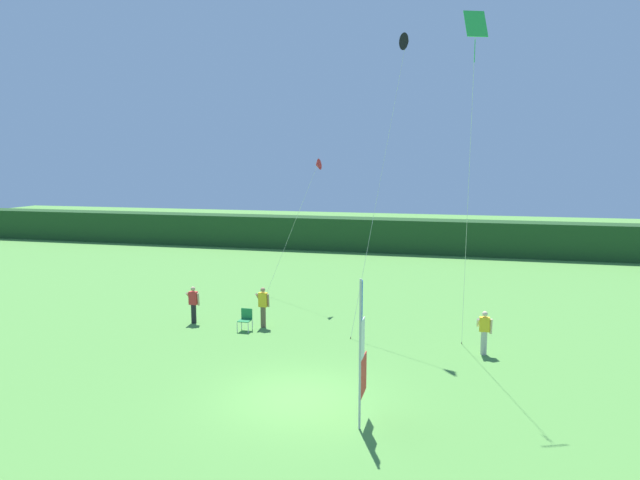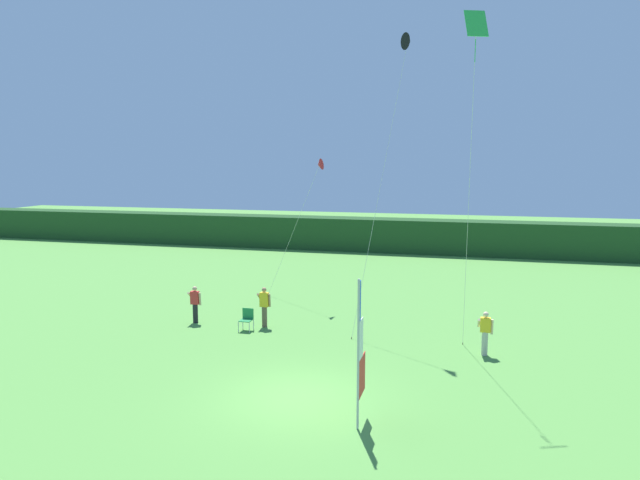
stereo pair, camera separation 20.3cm
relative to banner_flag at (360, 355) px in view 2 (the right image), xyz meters
The scene contains 10 objects.
ground_plane 3.14m from the banner_flag, 149.92° to the left, with size 120.00×120.00×0.00m, color #518E3D.
distant_treeline 29.50m from the banner_flag, 94.18° to the left, with size 80.00×2.40×2.51m, color #1E421E.
banner_flag is the anchor object (origin of this frame).
person_near_banner 9.69m from the banner_flag, 125.32° to the left, with size 0.55×0.48×1.70m.
person_mid_field 11.65m from the banner_flag, 138.43° to the left, with size 0.55×0.48×1.60m.
person_far_left 7.40m from the banner_flag, 62.99° to the left, with size 0.55×0.48×1.61m.
folding_chair 9.58m from the banner_flag, 130.18° to the left, with size 0.51×0.51×0.89m.
kite_black_delta_0 13.78m from the banner_flag, 90.16° to the left, with size 2.00×3.04×12.05m.
kite_green_diamond_1 10.44m from the banner_flag, 63.50° to the left, with size 0.80×2.77×11.66m.
kite_red_delta_2 14.54m from the banner_flag, 109.27° to the left, with size 3.05×0.58×7.05m.
Camera 2 is at (4.80, -15.51, 6.97)m, focal length 32.25 mm.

